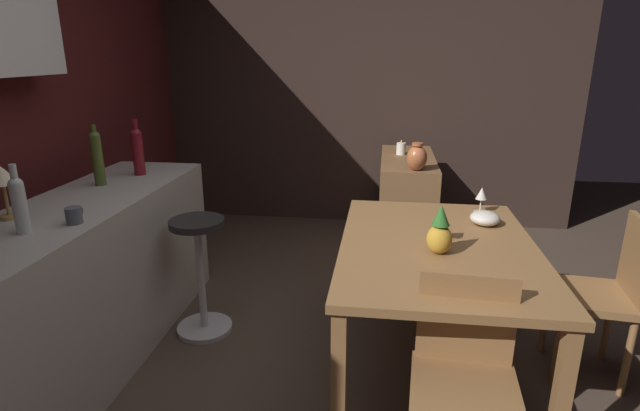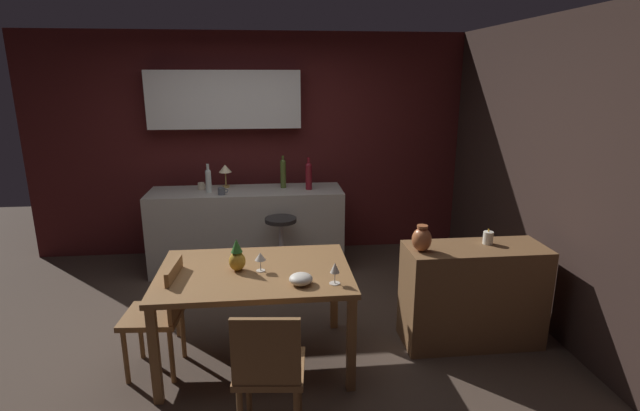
% 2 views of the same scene
% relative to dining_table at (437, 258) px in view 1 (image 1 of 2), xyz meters
% --- Properties ---
extents(ground_plane, '(9.00, 9.00, 0.00)m').
position_rel_dining_table_xyz_m(ground_plane, '(-0.05, 0.39, -0.66)').
color(ground_plane, '#47382D').
extents(wall_side_right, '(0.10, 4.40, 2.60)m').
position_rel_dining_table_xyz_m(wall_side_right, '(2.50, 0.69, 0.64)').
color(wall_side_right, '#33231E').
rests_on(wall_side_right, ground_plane).
extents(dining_table, '(1.40, 0.97, 0.74)m').
position_rel_dining_table_xyz_m(dining_table, '(0.00, 0.00, 0.00)').
color(dining_table, olive).
rests_on(dining_table, ground_plane).
extents(kitchen_counter, '(2.10, 0.60, 0.90)m').
position_rel_dining_table_xyz_m(kitchen_counter, '(-0.13, 1.87, -0.21)').
color(kitchen_counter, '#B2ADA3').
rests_on(kitchen_counter, ground_plane).
extents(sideboard_cabinet, '(1.10, 0.44, 0.82)m').
position_rel_dining_table_xyz_m(sideboard_cabinet, '(1.72, 0.09, -0.25)').
color(sideboard_cabinet, brown).
rests_on(sideboard_cabinet, ground_plane).
extents(chair_near_window, '(0.43, 0.43, 0.84)m').
position_rel_dining_table_xyz_m(chair_near_window, '(-0.68, -0.05, -0.19)').
color(chair_near_window, olive).
rests_on(chair_near_window, ground_plane).
extents(chair_by_doorway, '(0.44, 0.44, 0.87)m').
position_rel_dining_table_xyz_m(chair_by_doorway, '(0.09, -0.87, -0.17)').
color(chair_by_doorway, olive).
rests_on(chair_by_doorway, ground_plane).
extents(bar_stool, '(0.34, 0.34, 0.73)m').
position_rel_dining_table_xyz_m(bar_stool, '(0.23, 1.35, -0.27)').
color(bar_stool, '#262323').
rests_on(bar_stool, ground_plane).
extents(wine_glass_left, '(0.08, 0.08, 0.15)m').
position_rel_dining_table_xyz_m(wine_glass_left, '(0.55, -0.29, 0.19)').
color(wine_glass_left, silver).
rests_on(wine_glass_left, dining_table).
extents(wine_glass_right, '(0.08, 0.08, 0.14)m').
position_rel_dining_table_xyz_m(wine_glass_right, '(0.04, -0.02, 0.18)').
color(wine_glass_right, silver).
rests_on(wine_glass_right, dining_table).
extents(pineapple_centerpiece, '(0.12, 0.12, 0.24)m').
position_rel_dining_table_xyz_m(pineapple_centerpiece, '(-0.12, 0.01, 0.18)').
color(pineapple_centerpiece, gold).
rests_on(pineapple_centerpiece, dining_table).
extents(fruit_bowl, '(0.16, 0.16, 0.08)m').
position_rel_dining_table_xyz_m(fruit_bowl, '(0.32, -0.28, 0.12)').
color(fruit_bowl, beige).
rests_on(fruit_bowl, dining_table).
extents(wine_bottle_olive, '(0.06, 0.06, 0.36)m').
position_rel_dining_table_xyz_m(wine_bottle_olive, '(0.28, 1.95, 0.41)').
color(wine_bottle_olive, '#475623').
rests_on(wine_bottle_olive, kitchen_counter).
extents(wine_bottle_clear, '(0.06, 0.06, 0.31)m').
position_rel_dining_table_xyz_m(wine_bottle_clear, '(-0.52, 1.83, 0.38)').
color(wine_bottle_clear, silver).
rests_on(wine_bottle_clear, kitchen_counter).
extents(wine_bottle_ruby, '(0.07, 0.07, 0.36)m').
position_rel_dining_table_xyz_m(wine_bottle_ruby, '(0.56, 1.84, 0.40)').
color(wine_bottle_ruby, maroon).
rests_on(wine_bottle_ruby, kitchen_counter).
extents(cup_slate, '(0.11, 0.07, 0.08)m').
position_rel_dining_table_xyz_m(cup_slate, '(-0.38, 1.69, 0.28)').
color(cup_slate, '#515660').
rests_on(cup_slate, kitchen_counter).
extents(counter_lamp, '(0.14, 0.14, 0.26)m').
position_rel_dining_table_xyz_m(counter_lamp, '(-0.36, 2.03, 0.44)').
color(counter_lamp, '#A58447').
rests_on(counter_lamp, kitchen_counter).
extents(pillar_candle_tall, '(0.08, 0.08, 0.13)m').
position_rel_dining_table_xyz_m(pillar_candle_tall, '(1.84, 0.15, 0.21)').
color(pillar_candle_tall, white).
rests_on(pillar_candle_tall, sideboard_cabinet).
extents(vase_copper, '(0.15, 0.15, 0.20)m').
position_rel_dining_table_xyz_m(vase_copper, '(1.26, 0.05, 0.25)').
color(vase_copper, '#B26038').
rests_on(vase_copper, sideboard_cabinet).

